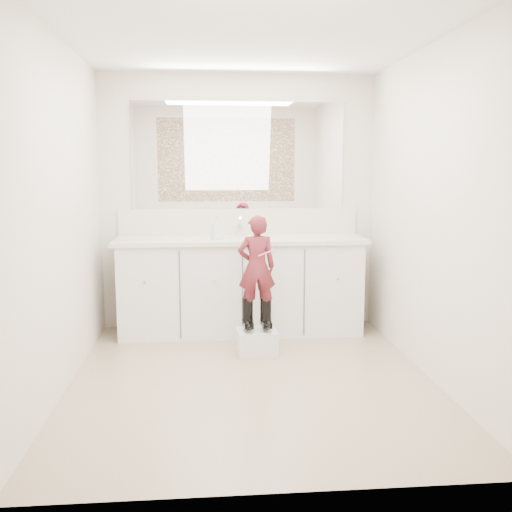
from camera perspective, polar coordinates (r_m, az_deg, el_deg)
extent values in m
plane|color=#866C57|center=(4.25, -0.46, -12.16)|extent=(3.00, 3.00, 0.00)
plane|color=white|center=(4.07, -0.51, 21.27)|extent=(3.00, 3.00, 0.00)
plane|color=beige|center=(5.48, -1.75, 5.39)|extent=(2.60, 0.00, 2.60)
plane|color=beige|center=(2.50, 2.28, 1.57)|extent=(2.60, 0.00, 2.60)
plane|color=beige|center=(4.09, -18.98, 3.84)|extent=(0.00, 3.00, 3.00)
plane|color=beige|center=(4.29, 17.14, 4.12)|extent=(0.00, 3.00, 3.00)
cube|color=silver|center=(5.31, -1.54, -3.16)|extent=(2.20, 0.55, 0.85)
cube|color=beige|center=(5.22, -1.55, 1.59)|extent=(2.28, 0.58, 0.04)
cube|color=beige|center=(5.48, -1.73, 3.44)|extent=(2.28, 0.03, 0.25)
cube|color=white|center=(5.46, -1.76, 9.99)|extent=(2.00, 0.02, 1.00)
cube|color=#472819|center=(2.50, 2.31, 11.90)|extent=(2.00, 0.01, 1.20)
cylinder|color=silver|center=(5.38, -1.66, 2.54)|extent=(0.08, 0.08, 0.10)
imported|color=beige|center=(5.21, 1.02, 2.35)|extent=(0.14, 0.14, 0.10)
imported|color=beige|center=(5.14, -3.92, 2.87)|extent=(0.12, 0.13, 0.21)
cube|color=silver|center=(4.75, 0.08, -8.61)|extent=(0.33, 0.28, 0.20)
imported|color=maroon|center=(4.62, 0.06, -1.12)|extent=(0.32, 0.22, 0.85)
cylinder|color=pink|center=(4.53, 1.03, 0.31)|extent=(0.14, 0.02, 0.06)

